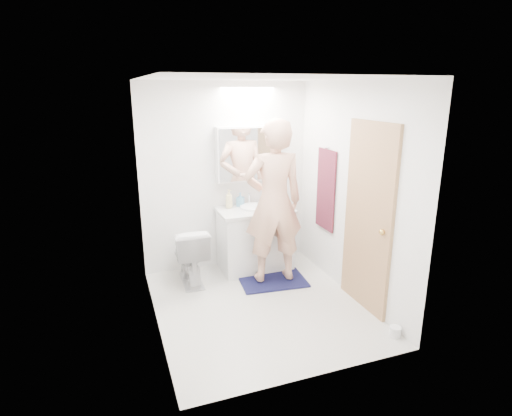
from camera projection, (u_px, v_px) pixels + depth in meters
name	position (u px, v px, depth m)	size (l,w,h in m)	color
floor	(259.00, 306.00, 4.58)	(2.50, 2.50, 0.00)	silver
ceiling	(260.00, 78.00, 3.91)	(2.50, 2.50, 0.00)	white
wall_back	(226.00, 177.00, 5.37)	(2.50, 2.50, 0.00)	white
wall_front	(318.00, 242.00, 3.11)	(2.50, 2.50, 0.00)	white
wall_left	(150.00, 211.00, 3.88)	(2.50, 2.50, 0.00)	white
wall_right	(352.00, 192.00, 4.60)	(2.50, 2.50, 0.00)	white
vanity_cabinet	(255.00, 240.00, 5.44)	(0.90, 0.55, 0.78)	silver
countertop	(255.00, 210.00, 5.32)	(0.95, 0.58, 0.04)	silver
sink_basin	(254.00, 207.00, 5.34)	(0.36, 0.36, 0.03)	white
faucet	(249.00, 199.00, 5.49)	(0.02, 0.02, 0.16)	silver
medicine_cabinet	(250.00, 154.00, 5.32)	(0.88, 0.14, 0.70)	white
mirror_panel	(252.00, 155.00, 5.25)	(0.84, 0.01, 0.66)	silver
toilet	(190.00, 254.00, 5.05)	(0.40, 0.71, 0.72)	white
bath_rug	(273.00, 280.00, 5.15)	(0.80, 0.55, 0.02)	#12153A
person	(274.00, 202.00, 4.87)	(0.71, 0.47, 1.95)	#DEA485
door	(368.00, 218.00, 4.34)	(0.04, 0.80, 2.00)	#A38051
door_knob	(382.00, 232.00, 4.07)	(0.06, 0.06, 0.06)	gold
towel	(326.00, 190.00, 5.12)	(0.02, 0.42, 1.00)	black
towel_hook	(327.00, 148.00, 4.97)	(0.02, 0.02, 0.07)	silver
soap_bottle_a	(229.00, 199.00, 5.32)	(0.09, 0.09, 0.24)	beige
soap_bottle_b	(240.00, 200.00, 5.41)	(0.08, 0.08, 0.18)	#5C9EC5
toothbrush_cup	(267.00, 201.00, 5.52)	(0.10, 0.10, 0.10)	#3E58BA
toilet_paper_roll	(395.00, 332.00, 4.00)	(0.11, 0.11, 0.10)	white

